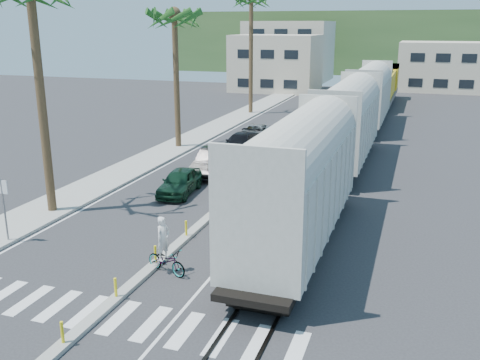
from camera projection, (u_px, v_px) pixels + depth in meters
name	position (u px, v px, depth m)	size (l,w,h in m)	color
ground	(131.00, 287.00, 19.73)	(140.00, 140.00, 0.00)	#28282B
sidewalk	(191.00, 139.00, 45.07)	(3.00, 90.00, 0.15)	gray
rails	(358.00, 143.00, 43.67)	(1.56, 100.00, 0.06)	black
median	(273.00, 161.00, 37.87)	(0.45, 60.00, 0.85)	gray
crosswalk	(101.00, 314.00, 17.91)	(14.00, 2.20, 0.01)	silver
lane_markings	(264.00, 145.00, 43.14)	(9.42, 90.00, 0.01)	silver
freight_train	(358.00, 111.00, 41.42)	(3.00, 60.94, 5.85)	#B1B0A2
palm_trees	(180.00, 5.00, 39.87)	(3.50, 37.20, 13.75)	brown
street_sign	(3.00, 201.00, 23.24)	(0.60, 0.08, 3.00)	slate
buildings	(320.00, 57.00, 85.69)	(38.00, 27.00, 10.00)	#BAAC94
hillside	(377.00, 42.00, 109.07)	(80.00, 20.00, 12.00)	#385628
car_lead	(180.00, 182.00, 30.50)	(2.09, 4.38, 1.44)	black
car_second	(213.00, 162.00, 34.55)	(2.13, 5.14, 1.66)	black
car_third	(241.00, 143.00, 40.39)	(2.48, 5.25, 1.48)	black
car_rear	(255.00, 133.00, 44.97)	(2.43, 4.70, 1.27)	#9EA0A2
cyclist	(166.00, 256.00, 20.70)	(1.83, 2.33, 2.31)	#9EA0A5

